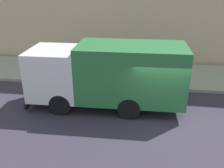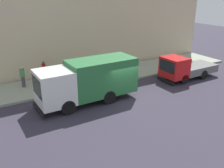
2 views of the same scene
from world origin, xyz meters
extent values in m
plane|color=#35303F|center=(0.00, 0.00, 0.00)|extent=(80.00, 80.00, 0.00)
cube|color=#98A28B|center=(5.18, 0.00, 0.09)|extent=(4.37, 30.00, 0.18)
cube|color=beige|center=(7.87, 0.00, 6.24)|extent=(0.50, 30.00, 12.47)
cube|color=silver|center=(0.77, 4.98, 1.64)|extent=(2.46, 2.35, 2.27)
cube|color=black|center=(0.74, 6.11, 1.91)|extent=(2.02, 0.12, 1.27)
cube|color=#296E38|center=(0.87, 1.41, 1.79)|extent=(2.54, 4.93, 2.57)
cube|color=black|center=(0.74, 6.19, 0.28)|extent=(2.31, 0.18, 0.24)
cylinder|color=black|center=(-0.26, 4.50, 0.50)|extent=(0.33, 1.01, 1.00)
cylinder|color=black|center=(1.84, 4.55, 0.50)|extent=(0.33, 1.01, 1.00)
cylinder|color=black|center=(-0.18, 1.38, 0.50)|extent=(0.33, 1.01, 1.00)
cylinder|color=black|center=(1.92, 1.44, 0.50)|extent=(0.33, 1.01, 1.00)
cube|color=red|center=(1.07, -5.90, 1.30)|extent=(2.21, 1.82, 1.76)
cube|color=black|center=(1.05, -5.04, 1.51)|extent=(1.83, 0.10, 0.99)
cube|color=slate|center=(1.13, -8.67, 0.77)|extent=(2.25, 3.81, 0.69)
cube|color=black|center=(1.05, -4.96, 0.23)|extent=(2.09, 0.16, 0.24)
cylinder|color=black|center=(0.14, -6.28, 0.42)|extent=(0.32, 0.85, 0.85)
cylinder|color=black|center=(2.02, -6.24, 0.42)|extent=(0.32, 0.85, 0.85)
cylinder|color=black|center=(0.19, -8.69, 0.42)|extent=(0.32, 0.85, 0.85)
cylinder|color=black|center=(2.06, -8.65, 0.42)|extent=(0.32, 0.85, 0.85)
cylinder|color=#413253|center=(6.52, 4.14, 0.63)|extent=(0.27, 0.27, 0.90)
cylinder|color=maroon|center=(6.52, 4.14, 1.38)|extent=(0.36, 0.36, 0.60)
sphere|color=brown|center=(6.52, 4.14, 1.79)|extent=(0.22, 0.22, 0.22)
cylinder|color=#493E4A|center=(5.78, 6.10, 0.63)|extent=(0.38, 0.38, 0.89)
cylinder|color=#49864D|center=(5.78, 6.10, 1.39)|extent=(0.50, 0.50, 0.64)
sphere|color=tan|center=(5.78, 6.10, 1.82)|extent=(0.22, 0.22, 0.22)
cylinder|color=black|center=(5.17, 4.16, 0.62)|extent=(0.29, 0.29, 0.89)
cylinder|color=#2E1D25|center=(5.17, 4.16, 1.35)|extent=(0.39, 0.39, 0.56)
sphere|color=#9A6D4E|center=(5.17, 4.16, 1.74)|extent=(0.22, 0.22, 0.22)
cone|color=orange|center=(3.39, 5.31, 0.53)|extent=(0.49, 0.49, 0.70)
cylinder|color=#4C5156|center=(3.38, 1.84, 1.30)|extent=(0.08, 0.08, 2.25)
cube|color=blue|center=(3.38, 1.86, 2.18)|extent=(0.44, 0.03, 0.36)
camera|label=1|loc=(-9.74, 0.75, 5.82)|focal=39.66mm
camera|label=2|loc=(-14.39, 9.23, 7.70)|focal=39.84mm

